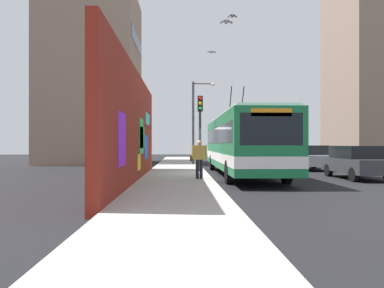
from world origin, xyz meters
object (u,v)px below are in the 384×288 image
(pedestrian_at_curb, at_px, (199,156))
(street_lamp, at_px, (196,116))
(parked_car_black, at_px, (284,154))
(traffic_light, at_px, (200,121))
(parked_car_dark_gray, at_px, (356,161))
(city_bus, at_px, (241,142))
(parked_car_silver, at_px, (310,157))

(pedestrian_at_curb, distance_m, street_lamp, 12.47)
(parked_car_black, xyz_separation_m, traffic_light, (-9.27, 7.35, 2.12))
(pedestrian_at_curb, relative_size, traffic_light, 0.40)
(parked_car_dark_gray, height_order, traffic_light, traffic_light)
(parked_car_black, relative_size, pedestrian_at_curb, 2.94)
(city_bus, height_order, parked_car_black, city_bus)
(parked_car_dark_gray, bearing_deg, parked_car_black, -0.00)
(parked_car_silver, distance_m, pedestrian_at_curb, 10.68)
(parked_car_dark_gray, bearing_deg, traffic_light, 69.84)
(city_bus, xyz_separation_m, parked_car_black, (10.06, -5.20, -0.92))
(pedestrian_at_curb, xyz_separation_m, traffic_light, (3.99, -0.26, 1.82))
(traffic_light, bearing_deg, street_lamp, -0.70)
(parked_car_dark_gray, xyz_separation_m, traffic_light, (2.70, 7.35, 2.12))
(city_bus, distance_m, pedestrian_at_curb, 4.05)
(parked_car_dark_gray, bearing_deg, pedestrian_at_curb, 99.63)
(street_lamp, bearing_deg, pedestrian_at_curb, 178.32)
(pedestrian_at_curb, height_order, traffic_light, traffic_light)
(parked_car_dark_gray, xyz_separation_m, pedestrian_at_curb, (-1.29, 7.61, 0.30))
(parked_car_dark_gray, relative_size, parked_car_silver, 0.94)
(parked_car_silver, bearing_deg, parked_car_dark_gray, -180.00)
(pedestrian_at_curb, bearing_deg, parked_car_dark_gray, -80.37)
(pedestrian_at_curb, bearing_deg, parked_car_black, -29.84)
(parked_car_silver, height_order, parked_car_black, same)
(parked_car_dark_gray, height_order, pedestrian_at_curb, pedestrian_at_curb)
(parked_car_black, bearing_deg, parked_car_silver, 180.00)
(city_bus, height_order, pedestrian_at_curb, city_bus)
(city_bus, xyz_separation_m, parked_car_dark_gray, (-1.91, -5.20, -0.93))
(parked_car_black, relative_size, street_lamp, 0.77)
(city_bus, height_order, parked_car_silver, city_bus)
(parked_car_black, bearing_deg, pedestrian_at_curb, 150.16)
(parked_car_black, distance_m, pedestrian_at_curb, 15.29)
(parked_car_dark_gray, bearing_deg, parked_car_silver, 0.00)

